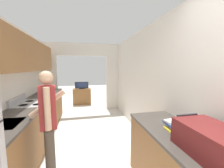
{
  "coord_description": "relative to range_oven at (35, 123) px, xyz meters",
  "views": [
    {
      "loc": [
        -0.0,
        -0.41,
        1.63
      ],
      "look_at": [
        0.77,
        3.21,
        1.18
      ],
      "focal_mm": 22.0,
      "sensor_mm": 36.0,
      "label": 1
    }
  ],
  "objects": [
    {
      "name": "wall_far_with_doorway",
      "position": [
        1.03,
        2.15,
        1.0
      ],
      "size": [
        3.08,
        0.06,
        2.5
      ],
      "color": "white",
      "rests_on": "ground_plane"
    },
    {
      "name": "suitcase",
      "position": [
        2.07,
        -2.22,
        0.57
      ],
      "size": [
        0.38,
        0.61,
        0.26
      ],
      "color": "#5B1919",
      "rests_on": "counter_right"
    },
    {
      "name": "counter_left",
      "position": [
        -0.01,
        0.1,
        -0.0
      ],
      "size": [
        0.62,
        3.73,
        0.9
      ],
      "color": "brown",
      "rests_on": "ground_plane"
    },
    {
      "name": "person",
      "position": [
        0.55,
        -1.1,
        0.39
      ],
      "size": [
        0.51,
        0.42,
        1.59
      ],
      "rotation": [
        0.0,
        0.0,
        1.78
      ],
      "color": "#4C4238",
      "rests_on": "ground_plane"
    },
    {
      "name": "range_oven",
      "position": [
        0.0,
        0.0,
        0.0
      ],
      "size": [
        0.66,
        0.75,
        1.04
      ],
      "color": "#B7B7BC",
      "rests_on": "ground_plane"
    },
    {
      "name": "knife",
      "position": [
        0.02,
        0.51,
        0.45
      ],
      "size": [
        0.1,
        0.29,
        0.02
      ],
      "rotation": [
        0.0,
        0.0,
        -0.36
      ],
      "color": "#B7B7BC",
      "rests_on": "counter_left"
    },
    {
      "name": "book_stack",
      "position": [
        2.1,
        -1.75,
        0.49
      ],
      "size": [
        0.24,
        0.31,
        0.1
      ],
      "color": "gold",
      "rests_on": "counter_right"
    },
    {
      "name": "wall_left",
      "position": [
        -0.25,
        -0.46,
        1.08
      ],
      "size": [
        0.38,
        7.18,
        2.5
      ],
      "color": "white",
      "rests_on": "ground_plane"
    },
    {
      "name": "television",
      "position": [
        0.98,
        3.01,
        0.39
      ],
      "size": [
        0.58,
        0.16,
        0.3
      ],
      "color": "black",
      "rests_on": "tv_cabinet"
    },
    {
      "name": "wall_right",
      "position": [
        2.4,
        -0.88,
        0.79
      ],
      "size": [
        0.06,
        7.18,
        2.5
      ],
      "color": "white",
      "rests_on": "ground_plane"
    },
    {
      "name": "tv_cabinet",
      "position": [
        0.98,
        3.06,
        -0.11
      ],
      "size": [
        0.76,
        0.42,
        0.7
      ],
      "color": "brown",
      "rests_on": "ground_plane"
    }
  ]
}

